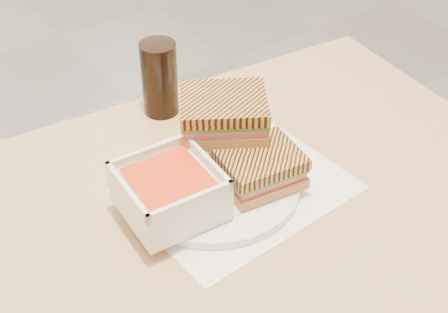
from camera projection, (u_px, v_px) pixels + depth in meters
main_table at (174, 288)px, 1.01m from camera, size 1.26×0.81×0.75m
tray_liner at (238, 190)px, 1.01m from camera, size 0.34×0.27×0.00m
plate at (213, 184)px, 1.01m from camera, size 0.27×0.27×0.01m
soup_bowl at (169, 193)px, 0.93m from camera, size 0.14×0.14×0.07m
panini_lower at (260, 168)px, 0.99m from camera, size 0.13×0.11×0.05m
panini_upper at (224, 114)px, 1.01m from camera, size 0.17×0.16×0.06m
cola_glass at (160, 78)px, 1.14m from camera, size 0.06×0.06×0.14m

